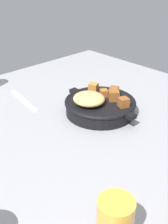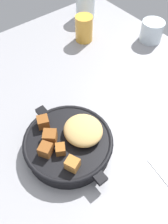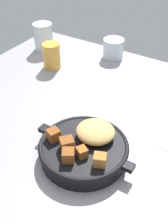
% 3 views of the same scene
% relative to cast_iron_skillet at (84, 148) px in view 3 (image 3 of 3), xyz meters
% --- Properties ---
extents(ground_plane, '(1.07, 1.02, 0.02)m').
position_rel_cast_iron_skillet_xyz_m(ground_plane, '(-0.03, 0.06, -0.04)').
color(ground_plane, gray).
extents(cast_iron_skillet, '(0.26, 0.22, 0.08)m').
position_rel_cast_iron_skillet_xyz_m(cast_iron_skillet, '(0.00, 0.00, 0.00)').
color(cast_iron_skillet, black).
rests_on(cast_iron_skillet, ground_plane).
extents(water_glass_tall, '(0.07, 0.07, 0.11)m').
position_rel_cast_iron_skillet_xyz_m(water_glass_tall, '(-0.45, 0.41, 0.02)').
color(water_glass_tall, silver).
rests_on(water_glass_tall, ground_plane).
extents(water_glass_short, '(0.08, 0.08, 0.07)m').
position_rel_cast_iron_skillet_xyz_m(water_glass_short, '(-0.18, 0.50, 0.01)').
color(water_glass_short, silver).
rests_on(water_glass_short, ground_plane).
extents(juice_glass_amber, '(0.06, 0.06, 0.09)m').
position_rel_cast_iron_skillet_xyz_m(juice_glass_amber, '(-0.34, 0.31, 0.02)').
color(juice_glass_amber, gold).
rests_on(juice_glass_amber, ground_plane).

